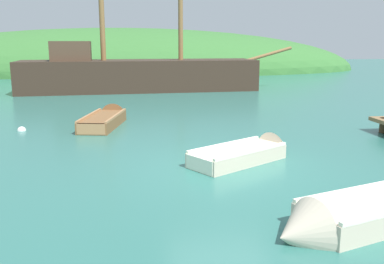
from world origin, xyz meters
TOP-DOWN VIEW (x-y plane):
  - ground_plane at (0.00, 0.00)m, footprint 120.00×120.00m
  - shore_hill at (-3.14, 35.38)m, footprint 49.50×19.86m
  - sailing_ship at (-1.68, 16.51)m, footprint 16.60×4.00m
  - rowboat_outer_left at (1.29, -3.50)m, footprint 3.20×1.92m
  - rowboat_portside at (0.85, 0.65)m, footprint 3.15×2.48m
  - rowboat_near_dock at (-2.95, 5.93)m, footprint 1.69×3.63m
  - buoy_white at (-5.67, 5.13)m, footprint 0.28×0.28m

SIDE VIEW (x-z plane):
  - ground_plane at x=0.00m, z-range 0.00..0.00m
  - shore_hill at x=-3.14m, z-range -4.27..4.27m
  - buoy_white at x=-5.67m, z-range -0.14..0.14m
  - rowboat_portside at x=0.85m, z-range -0.35..0.59m
  - rowboat_near_dock at x=-2.95m, z-range -0.35..0.61m
  - rowboat_outer_left at x=1.29m, z-range -0.37..0.64m
  - sailing_ship at x=-1.68m, z-range -5.29..6.69m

